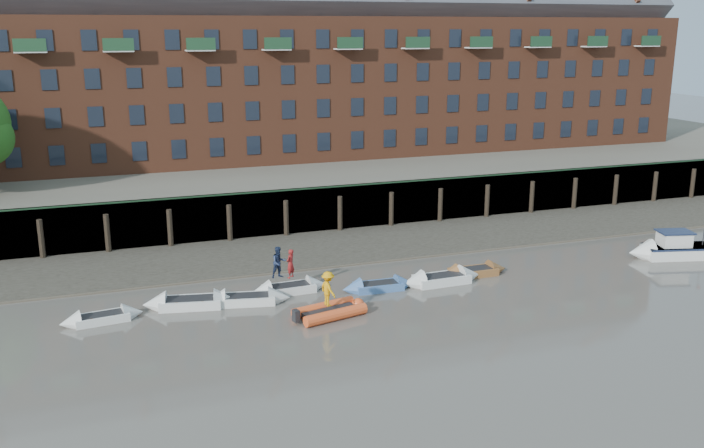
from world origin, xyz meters
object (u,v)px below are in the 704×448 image
rib_tender (332,310)px  person_rower_b (279,262)px  motor_launch (665,249)px  rowboat_6 (473,272)px  rowboat_3 (289,288)px  person_rib_crew (328,289)px  rowboat_5 (442,279)px  rowboat_2 (247,299)px  rowboat_4 (378,286)px  person_rower_a (290,264)px  rowboat_0 (102,318)px  rowboat_1 (190,303)px

rib_tender → person_rower_b: person_rower_b is taller
motor_launch → person_rower_b: size_ratio=3.21×
rowboat_6 → motor_launch: size_ratio=0.76×
rowboat_3 → person_rib_crew: (0.95, -4.19, 1.30)m
person_rib_crew → rowboat_5: bearing=-84.1°
rowboat_2 → rowboat_6: size_ratio=1.08×
rowboat_3 → person_rib_crew: 4.49m
rib_tender → person_rib_crew: size_ratio=2.19×
rowboat_3 → rowboat_5: bearing=-11.9°
rowboat_2 → rowboat_6: rowboat_2 is taller
rowboat_3 → person_rower_b: (-0.50, 0.20, 1.53)m
rowboat_4 → motor_launch: bearing=1.2°
rowboat_3 → rowboat_5: rowboat_5 is taller
rowboat_3 → rib_tender: 4.28m
rowboat_3 → motor_launch: (24.35, -1.78, 0.35)m
rowboat_6 → rib_tender: rowboat_6 is taller
person_rib_crew → person_rower_b: bearing=4.7°
rowboat_2 → person_rower_b: size_ratio=2.66×
rib_tender → person_rower_a: size_ratio=2.42×
motor_launch → person_rib_crew: 23.55m
rowboat_0 → rowboat_4: rowboat_4 is taller
rowboat_3 → rowboat_5: (8.69, -1.46, 0.03)m
rowboat_5 → rowboat_2: bearing=175.6°
rowboat_1 → motor_launch: motor_launch is taller
rowboat_0 → rowboat_5: size_ratio=0.84×
rowboat_4 → rowboat_0: bearing=-178.4°
rowboat_2 → rowboat_6: (13.65, 0.11, -0.01)m
rowboat_6 → person_rib_crew: size_ratio=2.42×
rowboat_4 → rowboat_5: size_ratio=0.85×
rowboat_2 → rib_tender: (3.74, -3.20, 0.05)m
rib_tender → person_rower_b: bearing=97.6°
rowboat_4 → rowboat_1: bearing=178.1°
rowboat_6 → person_rower_b: person_rower_b is taller
rowboat_3 → person_rower_a: bearing=-11.7°
person_rib_crew → rowboat_2: bearing=33.4°
rowboat_0 → rowboat_3: bearing=-1.2°
rowboat_3 → rowboat_4: (4.84, -1.29, -0.01)m
rib_tender → person_rower_a: 4.46m
rowboat_4 → person_rower_b: (-5.34, 1.49, 1.54)m
person_rib_crew → rowboat_6: bearing=-85.1°
motor_launch → person_rower_b: person_rower_b is taller
rowboat_0 → rowboat_4: 14.81m
rowboat_1 → rowboat_6: size_ratio=1.17×
rowboat_1 → person_rib_crew: (6.45, -3.73, 1.27)m
rowboat_1 → rowboat_6: bearing=9.9°
rowboat_2 → rib_tender: rowboat_2 is taller
rowboat_3 → rib_tender: rowboat_3 is taller
person_rower_b → person_rib_crew: size_ratio=0.99×
person_rower_a → person_rib_crew: (0.85, -4.18, -0.16)m
rib_tender → motor_launch: size_ratio=0.69×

